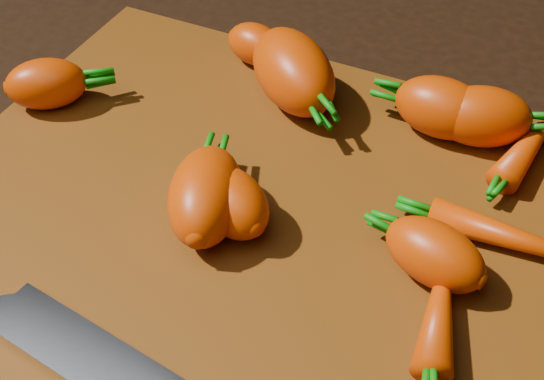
% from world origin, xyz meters
% --- Properties ---
extents(ground, '(2.00, 2.00, 0.01)m').
position_xyz_m(ground, '(0.00, 0.00, -0.01)').
color(ground, black).
extents(cutting_board, '(0.50, 0.40, 0.01)m').
position_xyz_m(cutting_board, '(0.00, 0.00, 0.01)').
color(cutting_board, '#5C2E09').
rests_on(cutting_board, ground).
extents(carrot_0, '(0.08, 0.07, 0.04)m').
position_xyz_m(carrot_0, '(-0.22, 0.04, 0.03)').
color(carrot_0, '#C23500').
rests_on(carrot_0, cutting_board).
extents(carrot_1, '(0.08, 0.07, 0.04)m').
position_xyz_m(carrot_1, '(-0.02, -0.02, 0.03)').
color(carrot_1, '#C23500').
rests_on(carrot_1, cutting_board).
extents(carrot_2, '(0.12, 0.11, 0.06)m').
position_xyz_m(carrot_2, '(-0.04, 0.13, 0.04)').
color(carrot_2, '#C23500').
rests_on(carrot_2, cutting_board).
extents(carrot_3, '(0.08, 0.10, 0.05)m').
position_xyz_m(carrot_3, '(-0.04, -0.02, 0.04)').
color(carrot_3, '#C23500').
rests_on(carrot_3, cutting_board).
extents(carrot_4, '(0.08, 0.05, 0.05)m').
position_xyz_m(carrot_4, '(0.08, 0.15, 0.04)').
color(carrot_4, '#C23500').
rests_on(carrot_4, cutting_board).
extents(carrot_5, '(0.06, 0.05, 0.04)m').
position_xyz_m(carrot_5, '(-0.09, 0.17, 0.03)').
color(carrot_5, '#C23500').
rests_on(carrot_5, cutting_board).
extents(carrot_6, '(0.08, 0.06, 0.04)m').
position_xyz_m(carrot_6, '(0.12, -0.00, 0.03)').
color(carrot_6, '#C23500').
rests_on(carrot_6, cutting_board).
extents(carrot_7, '(0.05, 0.12, 0.02)m').
position_xyz_m(carrot_7, '(0.16, 0.15, 0.02)').
color(carrot_7, '#C23500').
rests_on(carrot_7, cutting_board).
extents(carrot_8, '(0.14, 0.03, 0.02)m').
position_xyz_m(carrot_8, '(0.17, 0.04, 0.02)').
color(carrot_8, '#C23500').
rests_on(carrot_8, cutting_board).
extents(carrot_9, '(0.04, 0.10, 0.03)m').
position_xyz_m(carrot_9, '(0.14, -0.03, 0.02)').
color(carrot_9, '#C23500').
rests_on(carrot_9, cutting_board).
extents(carrot_11, '(0.09, 0.07, 0.05)m').
position_xyz_m(carrot_11, '(0.11, 0.15, 0.04)').
color(carrot_11, '#C23500').
rests_on(carrot_11, cutting_board).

